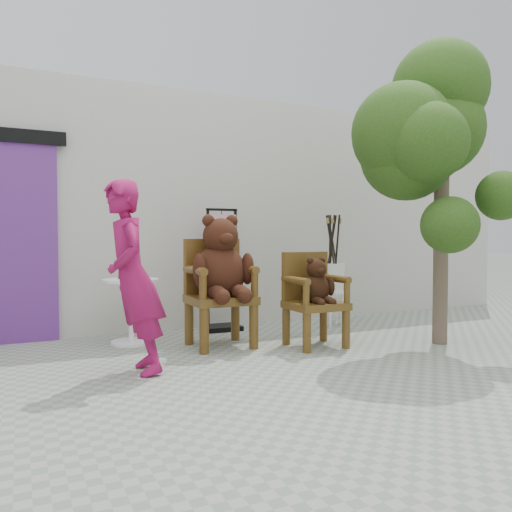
{
  "coord_description": "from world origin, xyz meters",
  "views": [
    {
      "loc": [
        -2.79,
        -3.44,
        1.15
      ],
      "look_at": [
        -0.42,
        1.54,
        0.95
      ],
      "focal_mm": 35.0,
      "sensor_mm": 36.0,
      "label": 1
    }
  ],
  "objects_px": {
    "person": "(133,278)",
    "display_stand": "(222,283)",
    "chair_small": "(314,291)",
    "cafe_table": "(131,303)",
    "tree": "(427,130)",
    "chair_big": "(220,272)",
    "stool_bucket": "(334,277)"
  },
  "relations": [
    {
      "from": "chair_big",
      "to": "chair_small",
      "type": "xyz_separation_m",
      "value": [
        0.91,
        -0.4,
        -0.21
      ]
    },
    {
      "from": "cafe_table",
      "to": "display_stand",
      "type": "height_order",
      "value": "display_stand"
    },
    {
      "from": "person",
      "to": "display_stand",
      "type": "xyz_separation_m",
      "value": [
        1.41,
        1.55,
        -0.23
      ]
    },
    {
      "from": "person",
      "to": "display_stand",
      "type": "bearing_deg",
      "value": 137.92
    },
    {
      "from": "chair_big",
      "to": "cafe_table",
      "type": "relative_size",
      "value": 1.98
    },
    {
      "from": "chair_small",
      "to": "cafe_table",
      "type": "distance_m",
      "value": 1.98
    },
    {
      "from": "person",
      "to": "display_stand",
      "type": "height_order",
      "value": "person"
    },
    {
      "from": "chair_big",
      "to": "stool_bucket",
      "type": "height_order",
      "value": "stool_bucket"
    },
    {
      "from": "chair_big",
      "to": "stool_bucket",
      "type": "xyz_separation_m",
      "value": [
        1.8,
        0.54,
        -0.15
      ]
    },
    {
      "from": "cafe_table",
      "to": "display_stand",
      "type": "xyz_separation_m",
      "value": [
        1.18,
        0.32,
        0.14
      ]
    },
    {
      "from": "chair_big",
      "to": "chair_small",
      "type": "height_order",
      "value": "chair_big"
    },
    {
      "from": "chair_small",
      "to": "stool_bucket",
      "type": "height_order",
      "value": "stool_bucket"
    },
    {
      "from": "cafe_table",
      "to": "display_stand",
      "type": "distance_m",
      "value": 1.23
    },
    {
      "from": "chair_big",
      "to": "display_stand",
      "type": "distance_m",
      "value": 0.95
    },
    {
      "from": "chair_big",
      "to": "display_stand",
      "type": "xyz_separation_m",
      "value": [
        0.36,
        0.85,
        -0.21
      ]
    },
    {
      "from": "chair_big",
      "to": "cafe_table",
      "type": "height_order",
      "value": "chair_big"
    },
    {
      "from": "person",
      "to": "tree",
      "type": "height_order",
      "value": "tree"
    },
    {
      "from": "chair_big",
      "to": "stool_bucket",
      "type": "relative_size",
      "value": 0.96
    },
    {
      "from": "person",
      "to": "cafe_table",
      "type": "xyz_separation_m",
      "value": [
        0.23,
        1.23,
        -0.38
      ]
    },
    {
      "from": "stool_bucket",
      "to": "tree",
      "type": "distance_m",
      "value": 2.18
    },
    {
      "from": "person",
      "to": "tree",
      "type": "relative_size",
      "value": 0.5
    },
    {
      "from": "display_stand",
      "to": "chair_small",
      "type": "bearing_deg",
      "value": -63.79
    },
    {
      "from": "cafe_table",
      "to": "tree",
      "type": "relative_size",
      "value": 0.22
    },
    {
      "from": "chair_big",
      "to": "tree",
      "type": "xyz_separation_m",
      "value": [
        2.01,
        -0.88,
        1.5
      ]
    },
    {
      "from": "chair_small",
      "to": "tree",
      "type": "distance_m",
      "value": 2.09
    },
    {
      "from": "tree",
      "to": "display_stand",
      "type": "bearing_deg",
      "value": 133.73
    },
    {
      "from": "chair_small",
      "to": "tree",
      "type": "relative_size",
      "value": 0.3
    },
    {
      "from": "chair_big",
      "to": "person",
      "type": "xyz_separation_m",
      "value": [
        -1.05,
        -0.7,
        0.03
      ]
    },
    {
      "from": "chair_big",
      "to": "cafe_table",
      "type": "xyz_separation_m",
      "value": [
        -0.83,
        0.54,
        -0.35
      ]
    },
    {
      "from": "stool_bucket",
      "to": "tree",
      "type": "height_order",
      "value": "tree"
    },
    {
      "from": "cafe_table",
      "to": "display_stand",
      "type": "bearing_deg",
      "value": 15.05
    },
    {
      "from": "cafe_table",
      "to": "tree",
      "type": "distance_m",
      "value": 3.67
    }
  ]
}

